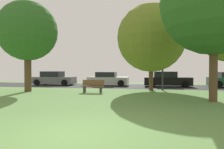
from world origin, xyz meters
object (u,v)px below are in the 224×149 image
object	(u,v)px
oak_tree_right	(214,1)
park_bench	(93,86)
oak_tree_left	(151,38)
parked_car_black	(167,80)
oak_tree_center	(28,31)
street_lamp_post	(163,62)
parked_car_silver	(108,79)
parked_car_grey	(54,79)

from	to	relation	value
oak_tree_right	park_bench	xyz separation A→B (m)	(-7.16, 2.98, -4.58)
oak_tree_left	parked_car_black	world-z (taller)	oak_tree_left
oak_tree_left	oak_tree_center	size ratio (longest dim) A/B	1.03
oak_tree_right	street_lamp_post	bearing A→B (deg)	111.14
park_bench	parked_car_silver	bearing A→B (deg)	-87.20
parked_car_silver	oak_tree_right	bearing A→B (deg)	-52.44
oak_tree_left	oak_tree_center	xyz separation A→B (m)	(-9.06, -2.90, 0.31)
parked_car_grey	parked_car_silver	world-z (taller)	parked_car_grey
oak_tree_right	parked_car_black	distance (m)	10.64
park_bench	parked_car_grey	bearing A→B (deg)	-46.76
oak_tree_right	oak_tree_left	size ratio (longest dim) A/B	1.12
parked_car_silver	parked_car_grey	bearing A→B (deg)	-179.21
oak_tree_right	parked_car_grey	world-z (taller)	oak_tree_right
oak_tree_right	parked_car_black	size ratio (longest dim) A/B	1.74
parked_car_silver	street_lamp_post	distance (m)	6.87
parked_car_black	park_bench	distance (m)	8.66
parked_car_black	oak_tree_left	bearing A→B (deg)	-111.80
parked_car_grey	park_bench	world-z (taller)	parked_car_grey
parked_car_silver	street_lamp_post	world-z (taller)	street_lamp_post
park_bench	street_lamp_post	world-z (taller)	street_lamp_post
parked_car_black	park_bench	size ratio (longest dim) A/B	2.78
oak_tree_right	oak_tree_left	xyz separation A→B (m)	(-3.09, 5.72, -0.85)
parked_car_grey	parked_car_silver	bearing A→B (deg)	0.79
oak_tree_right	parked_car_grey	distance (m)	17.13
oak_tree_center	park_bench	size ratio (longest dim) A/B	4.21
oak_tree_left	oak_tree_right	bearing A→B (deg)	-61.58
oak_tree_center	parked_car_silver	xyz separation A→B (m)	(4.66, 6.93, -3.85)
oak_tree_left	oak_tree_center	bearing A→B (deg)	-162.23
oak_tree_left	street_lamp_post	world-z (taller)	oak_tree_left
parked_car_grey	street_lamp_post	bearing A→B (deg)	-19.50
parked_car_grey	parked_car_silver	distance (m)	5.96
park_bench	street_lamp_post	bearing A→B (deg)	-151.46
oak_tree_center	parked_car_black	xyz separation A→B (m)	(10.60, 6.76, -3.83)
oak_tree_center	street_lamp_post	size ratio (longest dim) A/B	1.50
oak_tree_left	park_bench	bearing A→B (deg)	-146.05
oak_tree_right	oak_tree_left	distance (m)	6.56
parked_car_grey	parked_car_black	world-z (taller)	parked_car_grey
oak_tree_left	parked_car_grey	size ratio (longest dim) A/B	1.56
parked_car_grey	parked_car_silver	xyz separation A→B (m)	(5.96, 0.08, -0.02)
oak_tree_center	park_bench	distance (m)	6.42
oak_tree_center	parked_car_grey	distance (m)	7.95
parked_car_silver	park_bench	xyz separation A→B (m)	(0.33, -6.77, -0.19)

